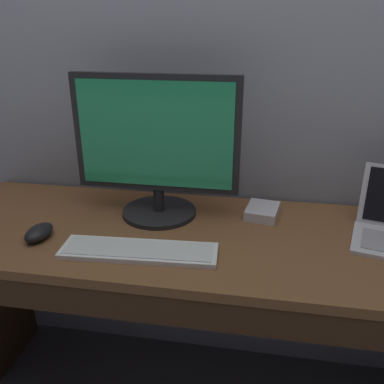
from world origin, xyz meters
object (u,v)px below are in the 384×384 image
(external_monitor, at_px, (156,149))
(wired_keyboard, at_px, (139,251))
(external_drive_box, at_px, (262,211))
(computer_mouse, at_px, (39,232))

(external_monitor, distance_m, wired_keyboard, 0.34)
(wired_keyboard, relative_size, external_drive_box, 3.55)
(computer_mouse, distance_m, external_drive_box, 0.73)
(external_monitor, height_order, wired_keyboard, external_monitor)
(external_monitor, xyz_separation_m, external_drive_box, (0.35, 0.06, -0.22))
(computer_mouse, height_order, external_drive_box, computer_mouse)
(computer_mouse, relative_size, external_drive_box, 0.86)
(external_monitor, bearing_deg, external_drive_box, 8.85)
(external_monitor, height_order, external_drive_box, external_monitor)
(wired_keyboard, xyz_separation_m, computer_mouse, (-0.33, 0.03, 0.01))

